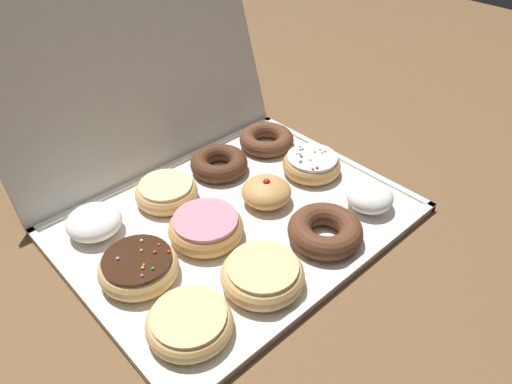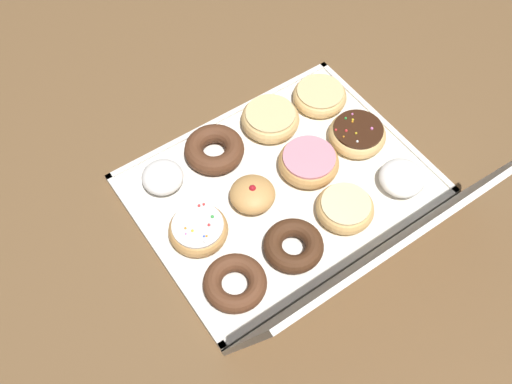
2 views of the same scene
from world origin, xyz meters
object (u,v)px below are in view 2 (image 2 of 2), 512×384
(chocolate_cake_ring_donut_11, at_px, (235,283))
(chocolate_cake_ring_donut_2, at_px, (214,149))
(glazed_ring_donut_1, at_px, (270,119))
(donut_box, at_px, (281,185))
(glazed_ring_donut_9, at_px, (345,208))
(sprinkle_donut_7, at_px, (198,229))
(powdered_filled_donut_3, at_px, (163,177))
(sprinkle_donut_4, at_px, (356,133))
(jelly_filled_donut_6, at_px, (254,196))
(glazed_ring_donut_0, at_px, (320,96))
(powdered_filled_donut_8, at_px, (402,178))
(chocolate_cake_ring_donut_10, at_px, (293,246))
(pink_frosted_donut_5, at_px, (308,161))

(chocolate_cake_ring_donut_11, bearing_deg, chocolate_cake_ring_donut_2, -115.44)
(glazed_ring_donut_1, relative_size, chocolate_cake_ring_donut_2, 1.01)
(donut_box, xyz_separation_m, glazed_ring_donut_9, (-0.06, 0.12, 0.02))
(sprinkle_donut_7, distance_m, chocolate_cake_ring_donut_11, 0.13)
(glazed_ring_donut_1, relative_size, chocolate_cake_ring_donut_11, 1.09)
(glazed_ring_donut_1, xyz_separation_m, powdered_filled_donut_3, (0.26, 0.00, 0.00))
(sprinkle_donut_4, xyz_separation_m, jelly_filled_donut_6, (0.26, 0.01, 0.00))
(donut_box, xyz_separation_m, glazed_ring_donut_0, (-0.20, -0.13, 0.02))
(sprinkle_donut_4, height_order, chocolate_cake_ring_donut_11, sprinkle_donut_4)
(powdered_filled_donut_8, height_order, chocolate_cake_ring_donut_11, powdered_filled_donut_8)
(glazed_ring_donut_9, bearing_deg, sprinkle_donut_7, -25.04)
(powdered_filled_donut_8, bearing_deg, powdered_filled_donut_3, -34.91)
(glazed_ring_donut_0, relative_size, jelly_filled_donut_6, 1.32)
(sprinkle_donut_4, relative_size, chocolate_cake_ring_donut_10, 1.07)
(pink_frosted_donut_5, xyz_separation_m, chocolate_cake_ring_donut_11, (0.26, 0.13, -0.00))
(glazed_ring_donut_0, relative_size, powdered_filled_donut_3, 1.43)
(donut_box, bearing_deg, glazed_ring_donut_1, -117.40)
(sprinkle_donut_7, distance_m, powdered_filled_donut_8, 0.41)
(sprinkle_donut_4, distance_m, chocolate_cake_ring_donut_11, 0.41)
(glazed_ring_donut_1, bearing_deg, glazed_ring_donut_0, 177.12)
(glazed_ring_donut_0, relative_size, chocolate_cake_ring_donut_11, 1.03)
(powdered_filled_donut_3, xyz_separation_m, chocolate_cake_ring_donut_10, (-0.12, 0.26, -0.01))
(donut_box, height_order, powdered_filled_donut_3, powdered_filled_donut_3)
(donut_box, bearing_deg, chocolate_cake_ring_donut_2, -62.89)
(chocolate_cake_ring_donut_2, relative_size, jelly_filled_donut_6, 1.38)
(glazed_ring_donut_1, xyz_separation_m, sprinkle_donut_7, (0.26, 0.14, -0.00))
(sprinkle_donut_7, distance_m, chocolate_cake_ring_donut_10, 0.18)
(jelly_filled_donut_6, height_order, chocolate_cake_ring_donut_11, jelly_filled_donut_6)
(donut_box, distance_m, glazed_ring_donut_0, 0.24)
(powdered_filled_donut_8, height_order, chocolate_cake_ring_donut_10, powdered_filled_donut_8)
(chocolate_cake_ring_donut_10, bearing_deg, powdered_filled_donut_8, 179.39)
(glazed_ring_donut_9, bearing_deg, chocolate_cake_ring_donut_11, 1.96)
(glazed_ring_donut_1, height_order, glazed_ring_donut_9, glazed_ring_donut_1)
(sprinkle_donut_7, bearing_deg, jelly_filled_donut_6, -179.32)
(donut_box, height_order, glazed_ring_donut_9, glazed_ring_donut_9)
(glazed_ring_donut_1, relative_size, sprinkle_donut_4, 1.04)
(chocolate_cake_ring_donut_2, relative_size, powdered_filled_donut_3, 1.49)
(powdered_filled_donut_3, bearing_deg, jelly_filled_donut_6, 131.64)
(glazed_ring_donut_0, height_order, chocolate_cake_ring_donut_2, chocolate_cake_ring_donut_2)
(sprinkle_donut_4, bearing_deg, sprinkle_donut_7, 1.50)
(powdered_filled_donut_8, xyz_separation_m, chocolate_cake_ring_donut_10, (0.26, -0.00, -0.00))
(pink_frosted_donut_5, relative_size, glazed_ring_donut_9, 1.10)
(chocolate_cake_ring_donut_10, bearing_deg, chocolate_cake_ring_donut_2, -89.80)
(chocolate_cake_ring_donut_10, distance_m, chocolate_cake_ring_donut_11, 0.13)
(glazed_ring_donut_1, xyz_separation_m, powdered_filled_donut_8, (-0.12, 0.27, 0.00))
(chocolate_cake_ring_donut_11, bearing_deg, donut_box, -146.00)
(jelly_filled_donut_6, distance_m, chocolate_cake_ring_donut_10, 0.13)
(powdered_filled_donut_8, bearing_deg, chocolate_cake_ring_donut_11, -0.33)
(donut_box, height_order, powdered_filled_donut_8, powdered_filled_donut_8)
(chocolate_cake_ring_donut_2, xyz_separation_m, glazed_ring_donut_9, (-0.13, 0.26, 0.00))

